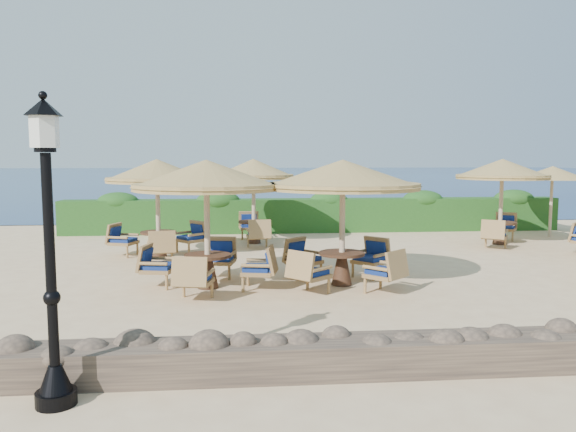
{
  "coord_description": "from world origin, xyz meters",
  "views": [
    {
      "loc": [
        -2.8,
        -12.9,
        2.7
      ],
      "look_at": [
        -1.61,
        0.4,
        1.3
      ],
      "focal_mm": 35.0,
      "sensor_mm": 36.0,
      "label": 1
    }
  ],
  "objects_px": {
    "extra_parasol": "(553,173)",
    "cafe_set_0": "(207,198)",
    "cafe_set_1": "(343,195)",
    "cafe_set_3": "(157,188)",
    "lamp_post": "(50,266)",
    "cafe_set_5": "(502,180)",
    "cafe_set_4": "(254,181)"
  },
  "relations": [
    {
      "from": "cafe_set_3",
      "to": "cafe_set_4",
      "type": "xyz_separation_m",
      "value": [
        2.63,
        2.28,
        0.07
      ]
    },
    {
      "from": "lamp_post",
      "to": "cafe_set_5",
      "type": "relative_size",
      "value": 1.18
    },
    {
      "from": "extra_parasol",
      "to": "cafe_set_0",
      "type": "relative_size",
      "value": 0.79
    },
    {
      "from": "cafe_set_0",
      "to": "cafe_set_1",
      "type": "distance_m",
      "value": 2.81
    },
    {
      "from": "extra_parasol",
      "to": "cafe_set_0",
      "type": "height_order",
      "value": "cafe_set_0"
    },
    {
      "from": "cafe_set_1",
      "to": "cafe_set_3",
      "type": "bearing_deg",
      "value": 139.41
    },
    {
      "from": "lamp_post",
      "to": "cafe_set_4",
      "type": "distance_m",
      "value": 11.69
    },
    {
      "from": "lamp_post",
      "to": "cafe_set_5",
      "type": "xyz_separation_m",
      "value": [
        10.1,
        10.51,
        0.46
      ]
    },
    {
      "from": "extra_parasol",
      "to": "cafe_set_5",
      "type": "height_order",
      "value": "cafe_set_5"
    },
    {
      "from": "cafe_set_0",
      "to": "cafe_set_4",
      "type": "relative_size",
      "value": 1.06
    },
    {
      "from": "cafe_set_0",
      "to": "cafe_set_3",
      "type": "distance_m",
      "value": 4.01
    },
    {
      "from": "extra_parasol",
      "to": "cafe_set_4",
      "type": "xyz_separation_m",
      "value": [
        -10.11,
        -0.58,
        -0.21
      ]
    },
    {
      "from": "extra_parasol",
      "to": "cafe_set_5",
      "type": "bearing_deg",
      "value": -149.16
    },
    {
      "from": "cafe_set_1",
      "to": "cafe_set_3",
      "type": "distance_m",
      "value": 5.69
    },
    {
      "from": "extra_parasol",
      "to": "cafe_set_4",
      "type": "distance_m",
      "value": 10.13
    },
    {
      "from": "cafe_set_5",
      "to": "cafe_set_1",
      "type": "bearing_deg",
      "value": -139.42
    },
    {
      "from": "lamp_post",
      "to": "cafe_set_3",
      "type": "bearing_deg",
      "value": 90.88
    },
    {
      "from": "cafe_set_3",
      "to": "cafe_set_0",
      "type": "bearing_deg",
      "value": -67.92
    },
    {
      "from": "cafe_set_3",
      "to": "lamp_post",
      "type": "bearing_deg",
      "value": -89.12
    },
    {
      "from": "extra_parasol",
      "to": "cafe_set_4",
      "type": "height_order",
      "value": "cafe_set_4"
    },
    {
      "from": "cafe_set_0",
      "to": "cafe_set_3",
      "type": "xyz_separation_m",
      "value": [
        -1.51,
        3.72,
        0.01
      ]
    },
    {
      "from": "extra_parasol",
      "to": "cafe_set_3",
      "type": "relative_size",
      "value": 0.86
    },
    {
      "from": "cafe_set_0",
      "to": "lamp_post",
      "type": "bearing_deg",
      "value": -104.16
    },
    {
      "from": "cafe_set_1",
      "to": "lamp_post",
      "type": "bearing_deg",
      "value": -127.56
    },
    {
      "from": "cafe_set_5",
      "to": "cafe_set_4",
      "type": "bearing_deg",
      "value": 173.19
    },
    {
      "from": "lamp_post",
      "to": "extra_parasol",
      "type": "xyz_separation_m",
      "value": [
        12.6,
        12.0,
        0.62
      ]
    },
    {
      "from": "cafe_set_0",
      "to": "cafe_set_5",
      "type": "distance_m",
      "value": 10.11
    },
    {
      "from": "cafe_set_3",
      "to": "extra_parasol",
      "type": "bearing_deg",
      "value": 12.66
    },
    {
      "from": "lamp_post",
      "to": "cafe_set_0",
      "type": "xyz_separation_m",
      "value": [
        1.37,
        5.42,
        0.33
      ]
    },
    {
      "from": "cafe_set_1",
      "to": "cafe_set_5",
      "type": "height_order",
      "value": "same"
    },
    {
      "from": "cafe_set_0",
      "to": "cafe_set_4",
      "type": "height_order",
      "value": "same"
    },
    {
      "from": "cafe_set_0",
      "to": "cafe_set_1",
      "type": "relative_size",
      "value": 0.93
    }
  ]
}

